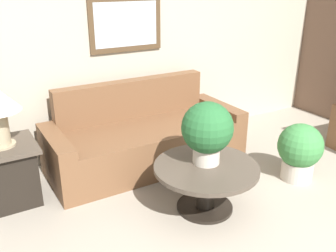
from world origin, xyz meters
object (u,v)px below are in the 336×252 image
Objects in this scene: side_table at (7,173)px; potted_plant_floor at (300,150)px; potted_plant_on_table at (207,130)px; coffee_table at (206,178)px; couch_main at (145,139)px.

potted_plant_floor reaches higher than side_table.
potted_plant_on_table is at bearing -32.55° from side_table.
coffee_table is 1.88m from side_table.
potted_plant_on_table is 0.92× the size of potted_plant_floor.
couch_main is at bearing 92.25° from coffee_table.
side_table is (-1.55, 1.06, -0.03)m from coffee_table.
coffee_table is 1.18m from potted_plant_floor.
couch_main reaches higher than side_table.
side_table is 2.94m from potted_plant_floor.
potted_plant_on_table is (0.03, 0.05, 0.44)m from coffee_table.
potted_plant_on_table is at bearing 175.20° from potted_plant_floor.
coffee_table is at bearing -122.23° from potted_plant_on_table.
side_table reaches higher than coffee_table.
potted_plant_floor is at bearing -22.07° from side_table.
couch_main is 1.18m from potted_plant_on_table.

